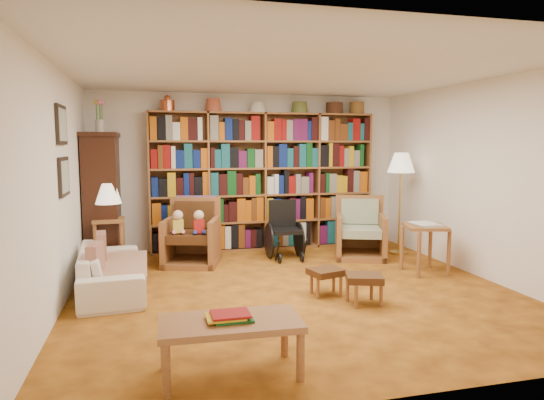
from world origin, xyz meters
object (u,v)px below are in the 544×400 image
object	(u,v)px
armchair_sage	(358,234)
coffee_table	(230,327)
armchair_leather	(191,236)
side_table_papers	(425,234)
floor_lamp	(401,167)
footstool_a	(326,274)
side_table_lamp	(109,232)
footstool_b	(364,280)
wheelchair	(284,232)
sofa	(111,269)

from	to	relation	value
armchair_sage	coffee_table	xyz separation A→B (m)	(-2.49, -3.33, 0.02)
armchair_leather	side_table_papers	distance (m)	3.24
floor_lamp	coffee_table	world-z (taller)	floor_lamp
footstool_a	coffee_table	size ratio (longest dim) A/B	0.41
coffee_table	armchair_leather	bearing A→B (deg)	90.00
side_table_lamp	footstool_b	size ratio (longest dim) A/B	1.49
footstool_a	coffee_table	world-z (taller)	coffee_table
wheelchair	floor_lamp	xyz separation A→B (m)	(1.80, -0.18, 0.96)
sofa	coffee_table	xyz separation A→B (m)	(1.01, -2.39, 0.11)
armchair_leather	side_table_papers	size ratio (longest dim) A/B	1.43
side_table_papers	footstool_a	size ratio (longest dim) A/B	1.56
wheelchair	floor_lamp	size ratio (longest dim) A/B	0.55
footstool_a	coffee_table	distance (m)	2.11
armchair_leather	wheelchair	bearing A→B (deg)	-0.43
sofa	side_table_papers	size ratio (longest dim) A/B	2.59
side_table_lamp	footstool_a	size ratio (longest dim) A/B	1.60
side_table_papers	side_table_lamp	bearing A→B (deg)	162.21
wheelchair	footstool_b	size ratio (longest dim) A/B	1.88
footstool_b	side_table_papers	bearing A→B (deg)	36.66
side_table_papers	footstool_a	distance (m)	1.74
floor_lamp	side_table_lamp	bearing A→B (deg)	177.42
footstool_b	sofa	bearing A→B (deg)	156.43
armchair_sage	wheelchair	xyz separation A→B (m)	(-1.10, 0.19, 0.05)
sofa	armchair_leather	world-z (taller)	armchair_leather
floor_lamp	footstool_a	size ratio (longest dim) A/B	3.68
side_table_lamp	footstool_a	distance (m)	3.12
side_table_lamp	footstool_b	world-z (taller)	side_table_lamp
wheelchair	coffee_table	bearing A→B (deg)	-111.56
sofa	wheelchair	size ratio (longest dim) A/B	2.01
floor_lamp	footstool_a	distance (m)	2.74
wheelchair	armchair_leather	bearing A→B (deg)	179.57
side_table_lamp	armchair_leather	bearing A→B (deg)	0.07
wheelchair	footstool_a	xyz separation A→B (m)	(-0.04, -1.89, -0.14)
side_table_lamp	footstool_a	bearing A→B (deg)	-37.73
armchair_sage	side_table_papers	bearing A→B (deg)	-67.35
armchair_leather	coffee_table	size ratio (longest dim) A/B	0.91
footstool_a	footstool_b	world-z (taller)	footstool_b
armchair_sage	side_table_papers	world-z (taller)	armchair_sage
armchair_leather	floor_lamp	xyz separation A→B (m)	(3.19, -0.20, 0.97)
armchair_sage	wheelchair	distance (m)	1.12
side_table_papers	footstool_b	bearing A→B (deg)	-143.34
footstool_b	coffee_table	distance (m)	2.05
sofa	armchair_leather	distance (m)	1.53
side_table_lamp	side_table_papers	world-z (taller)	side_table_lamp
sofa	floor_lamp	world-z (taller)	floor_lamp
armchair_sage	floor_lamp	xyz separation A→B (m)	(0.70, 0.00, 1.01)
armchair_sage	armchair_leather	bearing A→B (deg)	175.51
armchair_leather	coffee_table	xyz separation A→B (m)	(-0.00, -3.53, -0.02)
armchair_sage	footstool_b	world-z (taller)	armchair_sage
armchair_sage	coffee_table	bearing A→B (deg)	-126.82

